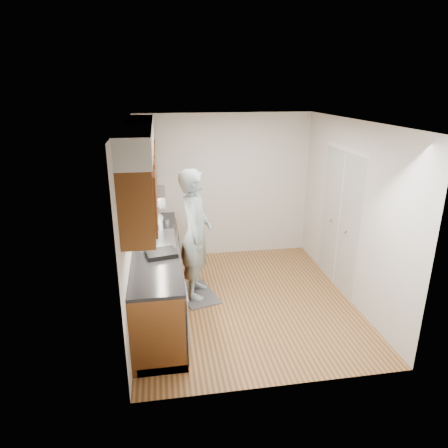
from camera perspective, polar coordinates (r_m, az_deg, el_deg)
name	(u,v)px	position (r m, az deg, el deg)	size (l,w,h in m)	color
floor	(244,300)	(5.85, 2.89, -10.81)	(3.50, 3.50, 0.00)	#A2723D
ceiling	(247,122)	(5.08, 3.37, 14.40)	(3.50, 3.50, 0.00)	white
wall_left	(131,224)	(5.23, -13.16, 0.04)	(0.02, 3.50, 2.50)	beige
wall_right	(351,212)	(5.83, 17.69, 1.60)	(0.02, 3.50, 2.50)	beige
wall_back	(224,187)	(6.98, 0.07, 5.37)	(3.00, 0.02, 2.50)	beige
counter	(158,276)	(5.51, -9.42, -7.29)	(0.64, 2.80, 1.30)	brown
upper_cabinets	(141,169)	(5.09, -11.82, 7.76)	(0.47, 2.80, 1.21)	brown
closet_door	(339,221)	(6.15, 16.16, 0.44)	(0.02, 1.22, 2.05)	silver
floor_mat	(197,294)	(6.00, -3.87, -9.91)	(0.47, 0.80, 0.02)	#58595B
person	(195,226)	(5.56, -4.11, -0.28)	(0.75, 0.50, 2.11)	#899FA7
soap_bottle_a	(160,222)	(5.79, -9.18, 0.23)	(0.09, 0.09, 0.24)	silver
soap_bottle_b	(158,222)	(5.93, -9.43, 0.26)	(0.08, 0.08, 0.17)	silver
soap_bottle_c	(159,217)	(6.18, -9.24, 1.05)	(0.13, 0.13, 0.17)	silver
steel_can	(167,224)	(5.92, -8.08, 0.01)	(0.06, 0.06, 0.11)	#A5A5AA
dish_rack	(161,253)	(4.98, -8.96, -4.17)	(0.36, 0.30, 0.06)	black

